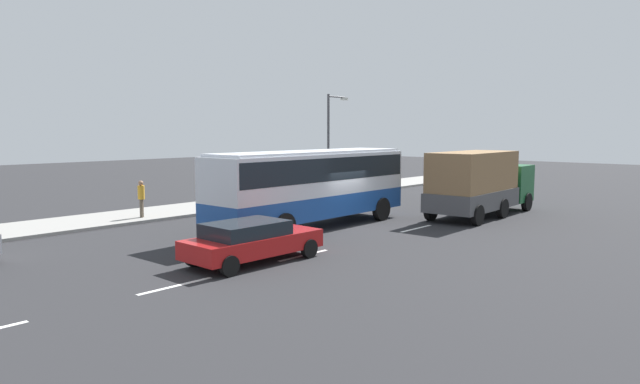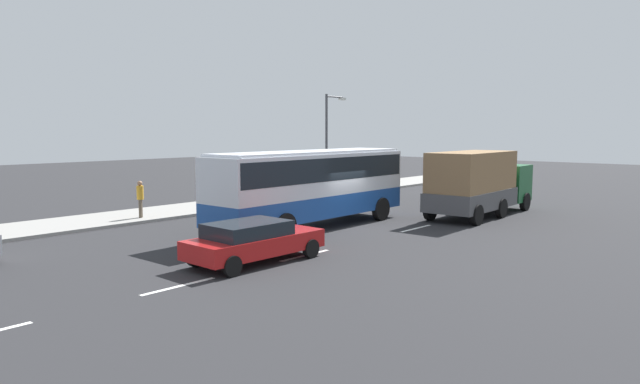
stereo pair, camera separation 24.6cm
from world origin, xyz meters
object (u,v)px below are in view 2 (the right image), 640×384
object	(u,v)px
pedestrian_at_crossing	(305,179)
street_lamp	(329,136)
coach_bus	(311,180)
car_black_sedan	(463,186)
pedestrian_near_curb	(140,196)
car_red_compact	(253,240)
cargo_truck	(479,182)

from	to	relation	value
pedestrian_at_crossing	street_lamp	distance (m)	3.19
pedestrian_at_crossing	street_lamp	bearing A→B (deg)	92.92
coach_bus	car_black_sedan	world-z (taller)	coach_bus
street_lamp	car_black_sedan	bearing A→B (deg)	-59.16
car_black_sedan	pedestrian_near_curb	size ratio (longest dim) A/B	2.41
coach_bus	car_black_sedan	distance (m)	14.11
car_red_compact	car_black_sedan	distance (m)	20.48
pedestrian_at_crossing	coach_bus	bearing A→B (deg)	-9.38
car_red_compact	pedestrian_at_crossing	world-z (taller)	pedestrian_at_crossing
coach_bus	cargo_truck	world-z (taller)	coach_bus
coach_bus	pedestrian_near_curb	bearing A→B (deg)	117.02
car_red_compact	pedestrian_near_curb	bearing A→B (deg)	78.93
coach_bus	street_lamp	size ratio (longest dim) A/B	1.65
car_red_compact	car_black_sedan	xyz separation A→B (m)	(20.27, 2.93, 0.05)
pedestrian_near_curb	coach_bus	bearing A→B (deg)	-16.24
pedestrian_near_curb	pedestrian_at_crossing	bearing A→B (deg)	48.93
car_black_sedan	pedestrian_near_curb	xyz separation A→B (m)	(-17.98, 7.60, 0.38)
car_black_sedan	street_lamp	distance (m)	9.10
cargo_truck	pedestrian_near_curb	world-z (taller)	cargo_truck
cargo_truck	pedestrian_at_crossing	size ratio (longest dim) A/B	4.59
car_red_compact	street_lamp	xyz separation A→B (m)	(15.89, 10.27, 3.17)
cargo_truck	car_black_sedan	world-z (taller)	cargo_truck
street_lamp	car_red_compact	bearing A→B (deg)	-147.13
coach_bus	car_red_compact	distance (m)	7.07
car_red_compact	coach_bus	bearing A→B (deg)	27.42
street_lamp	coach_bus	bearing A→B (deg)	-143.30
cargo_truck	street_lamp	distance (m)	11.51
car_black_sedan	pedestrian_at_crossing	xyz separation A→B (m)	(-5.73, 8.23, 0.37)
pedestrian_near_curb	street_lamp	world-z (taller)	street_lamp
pedestrian_near_curb	street_lamp	bearing A→B (deg)	44.90
coach_bus	pedestrian_at_crossing	distance (m)	11.65
car_red_compact	pedestrian_near_curb	distance (m)	10.79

